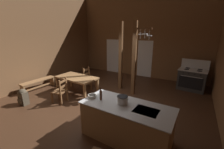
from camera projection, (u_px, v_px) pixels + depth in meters
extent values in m
cube|color=#422819|center=(98.00, 105.00, 5.35)|extent=(8.12, 9.05, 0.10)
cube|color=brown|center=(140.00, 36.00, 8.16)|extent=(8.12, 0.14, 4.59)
cube|color=brown|center=(27.00, 37.00, 6.43)|extent=(0.14, 9.05, 4.59)
cube|color=white|center=(114.00, 56.00, 9.24)|extent=(1.00, 0.01, 2.05)
cube|color=white|center=(145.00, 59.00, 8.29)|extent=(0.84, 0.01, 2.05)
cube|color=#9E7044|center=(126.00, 122.00, 3.54)|extent=(2.13, 0.98, 0.89)
cube|color=silver|center=(126.00, 106.00, 3.41)|extent=(2.20, 1.04, 0.02)
cube|color=black|center=(146.00, 111.00, 3.16)|extent=(0.54, 0.42, 0.00)
cube|color=black|center=(133.00, 127.00, 4.00)|extent=(2.00, 0.12, 0.10)
cube|color=#323232|center=(192.00, 80.00, 6.57)|extent=(1.17, 0.87, 0.90)
cube|color=black|center=(190.00, 83.00, 6.28)|extent=(0.93, 0.10, 0.52)
cylinder|color=silver|center=(191.00, 77.00, 6.18)|extent=(0.82, 0.11, 0.02)
cube|color=silver|center=(193.00, 70.00, 6.44)|extent=(1.22, 0.91, 0.03)
cube|color=silver|center=(195.00, 64.00, 6.66)|extent=(1.14, 0.16, 0.40)
cylinder|color=black|center=(199.00, 71.00, 6.17)|extent=(0.22, 0.22, 0.01)
cylinder|color=black|center=(187.00, 69.00, 6.45)|extent=(0.22, 0.22, 0.01)
cylinder|color=black|center=(200.00, 70.00, 6.41)|extent=(0.22, 0.22, 0.01)
cylinder|color=black|center=(188.00, 68.00, 6.69)|extent=(0.22, 0.22, 0.01)
cylinder|color=black|center=(201.00, 75.00, 5.97)|extent=(0.05, 0.03, 0.04)
cylinder|color=black|center=(195.00, 75.00, 6.09)|extent=(0.05, 0.03, 0.04)
cylinder|color=black|center=(189.00, 74.00, 6.21)|extent=(0.05, 0.03, 0.04)
cylinder|color=black|center=(183.00, 73.00, 6.33)|extent=(0.05, 0.03, 0.04)
cube|color=brown|center=(134.00, 60.00, 5.81)|extent=(0.15, 0.15, 2.94)
cube|color=brown|center=(143.00, 28.00, 5.35)|extent=(0.69, 0.11, 0.06)
cylinder|color=silver|center=(141.00, 31.00, 5.41)|extent=(0.01, 0.01, 0.19)
cylinder|color=silver|center=(140.00, 34.00, 5.44)|extent=(0.18, 0.18, 0.04)
cylinder|color=silver|center=(140.00, 36.00, 5.47)|extent=(0.02, 0.02, 0.14)
cylinder|color=silver|center=(145.00, 31.00, 5.34)|extent=(0.01, 0.01, 0.17)
cylinder|color=silver|center=(145.00, 34.00, 5.37)|extent=(0.22, 0.22, 0.04)
cylinder|color=silver|center=(145.00, 36.00, 5.39)|extent=(0.02, 0.02, 0.14)
cylinder|color=silver|center=(150.00, 32.00, 5.27)|extent=(0.01, 0.01, 0.23)
cylinder|color=silver|center=(149.00, 36.00, 5.31)|extent=(0.20, 0.20, 0.04)
cylinder|color=silver|center=(149.00, 38.00, 5.34)|extent=(0.02, 0.02, 0.14)
cube|color=brown|center=(121.00, 57.00, 6.38)|extent=(0.14, 0.14, 2.94)
cube|color=#9E7044|center=(77.00, 78.00, 6.05)|extent=(1.75, 0.99, 0.06)
cube|color=#9E7044|center=(71.00, 80.00, 6.88)|extent=(0.08, 0.08, 0.68)
cube|color=#9E7044|center=(98.00, 87.00, 6.06)|extent=(0.08, 0.08, 0.68)
cube|color=#9E7044|center=(57.00, 85.00, 6.25)|extent=(0.08, 0.08, 0.68)
cube|color=#9E7044|center=(85.00, 93.00, 5.43)|extent=(0.08, 0.08, 0.68)
cube|color=brown|center=(90.00, 79.00, 6.78)|extent=(0.45, 0.45, 0.04)
cube|color=brown|center=(96.00, 83.00, 6.91)|extent=(0.05, 0.05, 0.41)
cube|color=brown|center=(91.00, 85.00, 6.59)|extent=(0.05, 0.05, 0.41)
cube|color=brown|center=(89.00, 76.00, 7.01)|extent=(0.05, 0.05, 0.95)
cube|color=brown|center=(84.00, 78.00, 6.69)|extent=(0.05, 0.05, 0.95)
cube|color=brown|center=(86.00, 70.00, 6.74)|extent=(0.04, 0.38, 0.07)
cube|color=brown|center=(87.00, 74.00, 6.80)|extent=(0.04, 0.38, 0.07)
cube|color=brown|center=(59.00, 92.00, 5.37)|extent=(0.53, 0.53, 0.04)
cube|color=brown|center=(52.00, 99.00, 5.31)|extent=(0.06, 0.06, 0.41)
cube|color=brown|center=(59.00, 94.00, 5.66)|extent=(0.06, 0.06, 0.41)
cube|color=brown|center=(60.00, 93.00, 5.13)|extent=(0.06, 0.06, 0.95)
cube|color=brown|center=(67.00, 89.00, 5.48)|extent=(0.06, 0.06, 0.95)
cube|color=brown|center=(63.00, 82.00, 5.20)|extent=(0.12, 0.38, 0.07)
cube|color=brown|center=(63.00, 86.00, 5.25)|extent=(0.12, 0.38, 0.07)
cube|color=#9E7044|center=(38.00, 80.00, 6.58)|extent=(0.46, 1.54, 0.04)
cube|color=#9E7044|center=(23.00, 90.00, 6.09)|extent=(0.31, 0.08, 0.40)
cube|color=#9E7044|center=(52.00, 81.00, 7.21)|extent=(0.31, 0.08, 0.40)
cube|color=#9E7044|center=(39.00, 87.00, 6.67)|extent=(0.15, 1.32, 0.06)
cube|color=#4C4233|center=(23.00, 98.00, 5.27)|extent=(0.32, 0.22, 0.48)
cube|color=#4C4233|center=(20.00, 101.00, 5.18)|extent=(0.22, 0.06, 0.17)
cylinder|color=black|center=(28.00, 97.00, 5.32)|extent=(0.04, 0.04, 0.38)
cylinder|color=black|center=(25.00, 96.00, 5.42)|extent=(0.04, 0.04, 0.38)
sphere|color=#4C4233|center=(22.00, 93.00, 5.20)|extent=(0.28, 0.28, 0.27)
cylinder|color=silver|center=(122.00, 100.00, 3.45)|extent=(0.25, 0.25, 0.18)
cylinder|color=black|center=(123.00, 96.00, 3.43)|extent=(0.26, 0.26, 0.01)
cylinder|color=silver|center=(117.00, 97.00, 3.51)|extent=(0.05, 0.02, 0.02)
cylinder|color=silver|center=(128.00, 100.00, 3.38)|extent=(0.05, 0.02, 0.02)
cylinder|color=silver|center=(92.00, 96.00, 3.78)|extent=(0.22, 0.22, 0.08)
cylinder|color=black|center=(92.00, 95.00, 3.77)|extent=(0.18, 0.18, 0.00)
cylinder|color=#56331E|center=(101.00, 95.00, 3.64)|extent=(0.06, 0.06, 0.25)
cylinder|color=#56331E|center=(101.00, 89.00, 3.59)|extent=(0.03, 0.03, 0.09)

